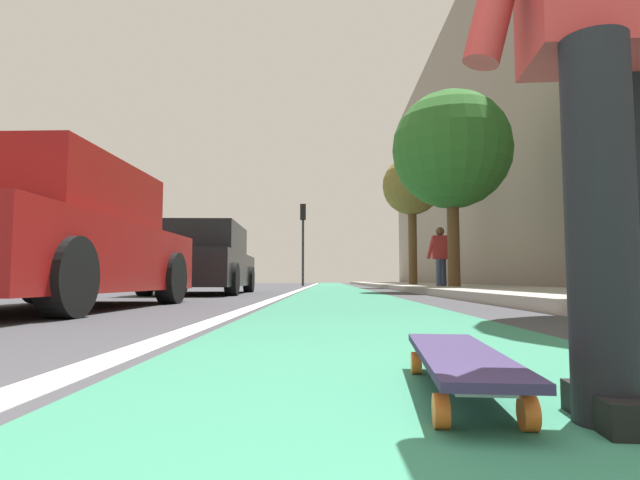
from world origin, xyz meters
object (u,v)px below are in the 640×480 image
skateboard (459,359)px  pedestrian_distant (441,255)px  traffic_light (303,229)px  street_tree_far (412,187)px  street_tree_mid (452,150)px  skater_person (611,14)px  parked_car_mid (203,261)px  parked_car_near (50,239)px

skateboard → pedestrian_distant: pedestrian_distant is taller
skateboard → traffic_light: 24.53m
street_tree_far → traffic_light: bearing=33.0°
street_tree_mid → street_tree_far: street_tree_mid is taller
street_tree_far → street_tree_mid: bearing=180.0°
skater_person → parked_car_mid: (9.81, 3.34, -0.24)m
parked_car_near → pedestrian_distant: bearing=-35.0°
parked_car_mid → street_tree_mid: size_ratio=0.90×
parked_car_mid → pedestrian_distant: size_ratio=2.72×
parked_car_mid → traffic_light: traffic_light is taller
parked_car_mid → street_tree_far: 10.31m
traffic_light → street_tree_mid: bearing=-161.2°
parked_car_near → street_tree_far: size_ratio=0.83×
traffic_light → street_tree_far: street_tree_far is taller
parked_car_near → street_tree_far: (13.78, -5.98, 3.02)m
skater_person → pedestrian_distant: 12.45m
parked_car_near → pedestrian_distant: 10.08m
parked_car_near → parked_car_mid: size_ratio=0.89×
skateboard → street_tree_mid: (11.49, -2.81, 3.47)m
parked_car_near → street_tree_mid: street_tree_mid is taller
skater_person → traffic_light: size_ratio=0.40×
skater_person → traffic_light: bearing=4.4°
skater_person → street_tree_mid: (11.64, -2.47, 2.63)m
skater_person → street_tree_far: street_tree_far is taller
parked_car_near → traffic_light: traffic_light is taller
skateboard → traffic_light: bearing=3.7°
parked_car_near → traffic_light: size_ratio=0.99×
skater_person → pedestrian_distant: size_ratio=0.98×
traffic_light → pedestrian_distant: size_ratio=2.45×
skater_person → street_tree_far: size_ratio=0.34×
traffic_light → street_tree_far: bearing=-147.0°
skateboard → parked_car_near: size_ratio=0.21×
parked_car_mid → street_tree_far: (7.96, -5.81, 3.03)m
traffic_light → pedestrian_distant: (-12.23, -4.17, -1.89)m
skater_person → street_tree_far: bearing=-7.9°
street_tree_far → parked_car_near: bearing=156.5°
parked_car_mid → parked_car_near: bearing=178.3°
pedestrian_distant → traffic_light: bearing=18.8°
street_tree_mid → street_tree_far: (6.12, -0.00, 0.16)m
street_tree_mid → traffic_light: bearing=18.8°
skater_person → parked_car_mid: skater_person is taller
skater_person → pedestrian_distant: bearing=-10.5°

